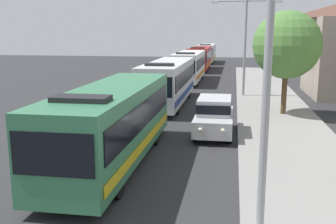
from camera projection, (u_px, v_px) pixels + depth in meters
bus_lead at (113, 122)px, 15.52m from camera, size 2.58×10.63×3.21m
bus_second_in_line at (168, 81)px, 28.36m from camera, size 2.58×11.13×3.21m
bus_middle at (189, 66)px, 41.29m from camera, size 2.58×11.00×3.21m
bus_fourth_in_line at (200, 58)px, 53.84m from camera, size 2.58×11.10×3.21m
bus_rear at (207, 53)px, 66.57m from camera, size 2.58×10.47×3.21m
white_suv at (214, 115)px, 20.05m from camera, size 1.86×4.57×1.90m
streetlamp_near at (270, 22)px, 9.31m from camera, size 5.60×0.28×8.58m
streetlamp_mid at (245, 37)px, 30.94m from camera, size 5.37×0.28×7.51m
roadside_tree at (287, 45)px, 23.88m from camera, size 4.09×4.09×6.26m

